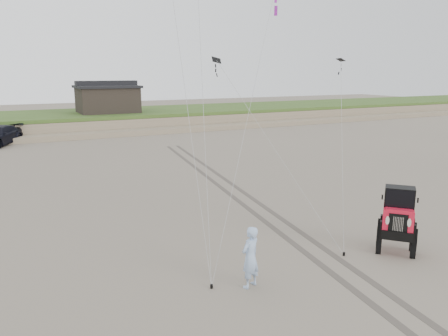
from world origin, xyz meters
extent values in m
plane|color=#6B6054|center=(0.00, 0.00, 0.00)|extent=(160.00, 160.00, 0.00)
cube|color=#7A6B54|center=(0.00, 38.00, 0.70)|extent=(160.00, 12.00, 1.40)
cube|color=#2D4719|center=(0.00, 38.00, 1.55)|extent=(160.00, 12.00, 0.35)
cube|color=#7A6B54|center=(0.00, 31.50, 0.25)|extent=(160.00, 3.50, 0.50)
cube|color=black|center=(2.00, 37.00, 3.03)|extent=(6.00, 5.00, 2.60)
cube|color=black|center=(2.00, 37.00, 4.45)|extent=(6.40, 5.40, 0.25)
cube|color=black|center=(2.00, 37.00, 4.83)|extent=(6.40, 1.20, 0.50)
imported|color=#8FAFDD|center=(-2.37, -0.89, 0.90)|extent=(0.77, 0.65, 1.81)
cube|color=black|center=(5.38, 4.59, 6.53)|extent=(0.34, 0.48, 0.15)
cube|color=black|center=(0.50, 7.14, 6.52)|extent=(0.48, 0.22, 0.33)
cylinder|color=black|center=(-3.39, -0.49, 0.06)|extent=(0.08, 0.08, 0.12)
cylinder|color=black|center=(1.53, -0.46, 0.06)|extent=(0.08, 0.08, 0.12)
cube|color=#4C443D|center=(1.60, 8.00, 0.00)|extent=(4.42, 29.74, 0.01)
cube|color=#4C443D|center=(2.40, 8.00, 0.00)|extent=(4.42, 29.74, 0.01)
camera|label=1|loc=(-8.22, -10.78, 6.02)|focal=35.00mm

